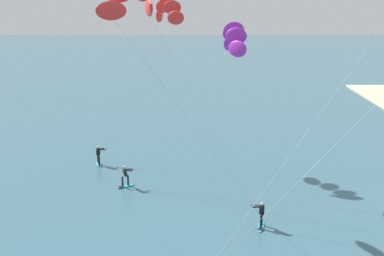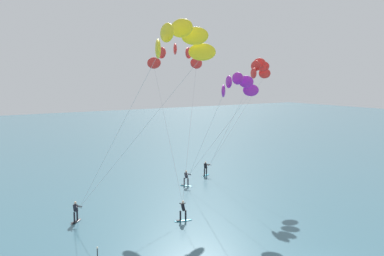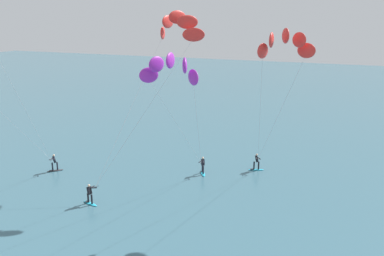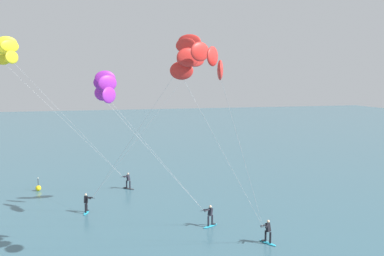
{
  "view_description": "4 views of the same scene",
  "coord_description": "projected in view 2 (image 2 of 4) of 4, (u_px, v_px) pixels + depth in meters",
  "views": [
    {
      "loc": [
        -27.72,
        17.12,
        14.07
      ],
      "look_at": [
        0.14,
        16.89,
        5.57
      ],
      "focal_mm": 42.76,
      "sensor_mm": 36.0,
      "label": 1
    },
    {
      "loc": [
        -19.9,
        -15.39,
        11.58
      ],
      "look_at": [
        2.28,
        18.82,
        6.59
      ],
      "focal_mm": 39.68,
      "sensor_mm": 36.0,
      "label": 2
    },
    {
      "loc": [
        15.52,
        -10.41,
        14.29
      ],
      "look_at": [
        2.65,
        21.12,
        4.58
      ],
      "focal_mm": 36.75,
      "sensor_mm": 36.0,
      "label": 3
    },
    {
      "loc": [
        35.84,
        11.7,
        11.58
      ],
      "look_at": [
        -2.01,
        21.8,
        7.05
      ],
      "focal_mm": 42.41,
      "sensor_mm": 36.0,
      "label": 4
    }
  ],
  "objects": [
    {
      "name": "kitesurfer_downwind",
      "position": [
        256.0,
        74.0,
        45.24
      ],
      "size": [
        5.84,
        7.67,
        13.49
      ],
      "color": "#23ADD1",
      "rests_on": "ground"
    },
    {
      "name": "kitesurfer_far_out",
      "position": [
        175.0,
        61.0,
        41.05
      ],
      "size": [
        7.63,
        10.22,
        14.76
      ],
      "color": "#23ADD1",
      "rests_on": "ground"
    },
    {
      "name": "kitesurfer_mid_water",
      "position": [
        235.0,
        90.0,
        37.83
      ],
      "size": [
        4.52,
        9.33,
        11.94
      ],
      "color": "#23ADD1",
      "rests_on": "ground"
    },
    {
      "name": "kitesurfer_nearshore",
      "position": [
        176.0,
        49.0,
        25.53
      ],
      "size": [
        6.84,
        12.76,
        14.96
      ],
      "color": "#333338",
      "rests_on": "ground"
    }
  ]
}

